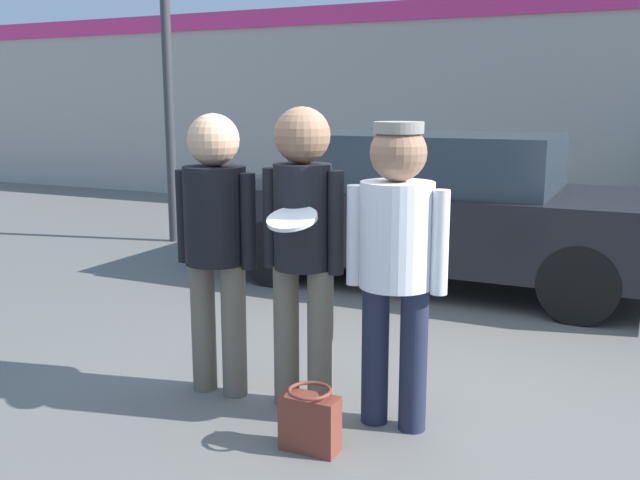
{
  "coord_description": "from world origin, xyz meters",
  "views": [
    {
      "loc": [
        1.44,
        -3.8,
        1.77
      ],
      "look_at": [
        -0.32,
        -0.05,
        0.96
      ],
      "focal_mm": 40.0,
      "sensor_mm": 36.0,
      "label": 1
    }
  ],
  "objects_px": {
    "person_middle_with_frisbee": "(303,233)",
    "parked_car_near": "(437,208)",
    "handbag": "(310,421)",
    "person_left": "(216,229)",
    "person_right": "(396,247)"
  },
  "relations": [
    {
      "from": "person_right",
      "to": "person_middle_with_frisbee",
      "type": "bearing_deg",
      "value": 178.7
    },
    {
      "from": "person_left",
      "to": "person_right",
      "type": "relative_size",
      "value": 1.02
    },
    {
      "from": "person_left",
      "to": "handbag",
      "type": "height_order",
      "value": "person_left"
    },
    {
      "from": "person_left",
      "to": "parked_car_near",
      "type": "distance_m",
      "value": 3.25
    },
    {
      "from": "person_middle_with_frisbee",
      "to": "handbag",
      "type": "distance_m",
      "value": 1.03
    },
    {
      "from": "person_middle_with_frisbee",
      "to": "person_right",
      "type": "relative_size",
      "value": 1.05
    },
    {
      "from": "person_left",
      "to": "person_middle_with_frisbee",
      "type": "xyz_separation_m",
      "value": [
        0.56,
        0.03,
        0.02
      ]
    },
    {
      "from": "person_left",
      "to": "person_middle_with_frisbee",
      "type": "bearing_deg",
      "value": 2.71
    },
    {
      "from": "person_middle_with_frisbee",
      "to": "parked_car_near",
      "type": "bearing_deg",
      "value": 92.28
    },
    {
      "from": "person_right",
      "to": "parked_car_near",
      "type": "relative_size",
      "value": 0.37
    },
    {
      "from": "person_left",
      "to": "person_right",
      "type": "xyz_separation_m",
      "value": [
        1.12,
        0.01,
        -0.01
      ]
    },
    {
      "from": "person_left",
      "to": "parked_car_near",
      "type": "xyz_separation_m",
      "value": [
        0.44,
        3.21,
        -0.28
      ]
    },
    {
      "from": "parked_car_near",
      "to": "handbag",
      "type": "height_order",
      "value": "parked_car_near"
    },
    {
      "from": "person_left",
      "to": "person_middle_with_frisbee",
      "type": "distance_m",
      "value": 0.56
    },
    {
      "from": "person_middle_with_frisbee",
      "to": "handbag",
      "type": "bearing_deg",
      "value": -59.88
    }
  ]
}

